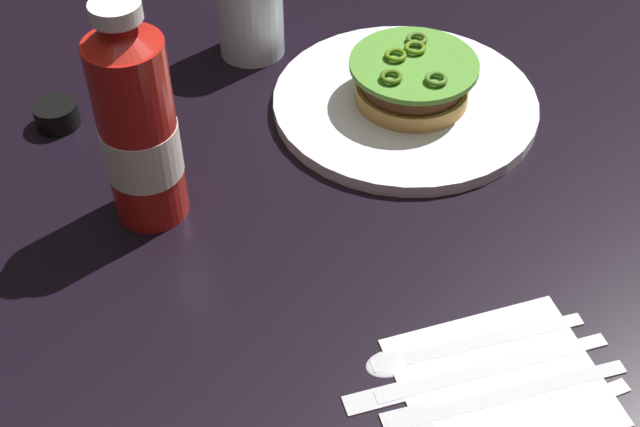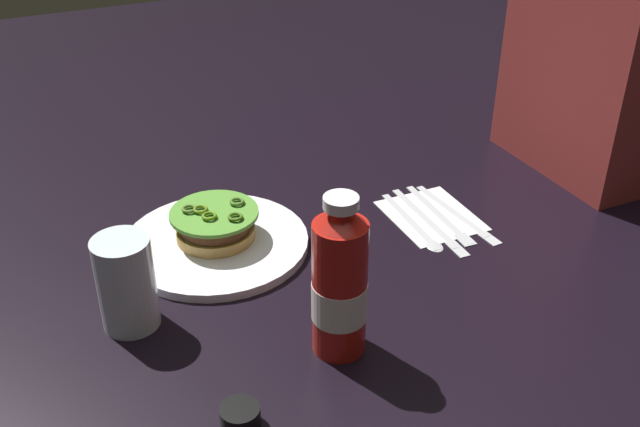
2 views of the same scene
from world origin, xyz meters
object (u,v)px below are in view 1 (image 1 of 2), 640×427
(ketchup_bottle, at_px, (138,128))
(fork_utensil, at_px, (486,398))
(water_glass, at_px, (249,1))
(dinner_plate, at_px, (405,103))
(spoon_utensil, at_px, (446,347))
(condiment_cup, at_px, (57,115))
(butter_knife, at_px, (462,373))
(burger_sandwich, at_px, (412,80))
(napkin, at_px, (501,381))

(ketchup_bottle, relative_size, fork_utensil, 1.09)
(water_glass, bearing_deg, fork_utensil, 94.96)
(dinner_plate, height_order, spoon_utensil, dinner_plate)
(water_glass, height_order, condiment_cup, water_glass)
(ketchup_bottle, distance_m, butter_knife, 0.34)
(dinner_plate, relative_size, fork_utensil, 1.40)
(burger_sandwich, bearing_deg, fork_utensil, 76.34)
(ketchup_bottle, xyz_separation_m, spoon_utensil, (-0.19, 0.24, -0.09))
(water_glass, relative_size, spoon_utensil, 0.69)
(burger_sandwich, bearing_deg, spoon_utensil, 72.49)
(dinner_plate, bearing_deg, ketchup_bottle, 13.69)
(spoon_utensil, bearing_deg, butter_knife, 92.91)
(water_glass, bearing_deg, condiment_cup, 16.82)
(butter_knife, bearing_deg, dinner_plate, -104.97)
(dinner_plate, xyz_separation_m, ketchup_bottle, (0.28, 0.07, 0.09))
(dinner_plate, relative_size, spoon_utensil, 1.51)
(burger_sandwich, xyz_separation_m, condiment_cup, (0.36, -0.09, -0.02))
(burger_sandwich, distance_m, butter_knife, 0.35)
(burger_sandwich, distance_m, napkin, 0.35)
(ketchup_bottle, distance_m, fork_utensil, 0.37)
(burger_sandwich, relative_size, butter_knife, 0.60)
(burger_sandwich, distance_m, condiment_cup, 0.37)
(napkin, bearing_deg, water_glass, -82.73)
(napkin, bearing_deg, burger_sandwich, -101.05)
(butter_knife, bearing_deg, napkin, 152.82)
(condiment_cup, distance_m, fork_utensil, 0.53)
(burger_sandwich, bearing_deg, condiment_cup, -14.13)
(ketchup_bottle, relative_size, butter_knife, 0.98)
(burger_sandwich, relative_size, fork_utensil, 0.67)
(condiment_cup, height_order, spoon_utensil, condiment_cup)
(napkin, bearing_deg, butter_knife, -27.18)
(napkin, bearing_deg, fork_utensil, 32.19)
(butter_knife, distance_m, fork_utensil, 0.03)
(dinner_plate, relative_size, ketchup_bottle, 1.29)
(burger_sandwich, relative_size, condiment_cup, 2.93)
(dinner_plate, height_order, condiment_cup, condiment_cup)
(butter_knife, bearing_deg, spoon_utensil, -87.09)
(ketchup_bottle, xyz_separation_m, butter_knife, (-0.20, 0.26, -0.09))
(dinner_plate, distance_m, water_glass, 0.21)
(ketchup_bottle, xyz_separation_m, napkin, (-0.22, 0.28, -0.10))
(burger_sandwich, bearing_deg, water_glass, -50.56)
(burger_sandwich, xyz_separation_m, butter_knife, (0.09, 0.33, -0.03))
(water_glass, xyz_separation_m, spoon_utensil, (-0.04, 0.46, -0.06))
(water_glass, bearing_deg, ketchup_bottle, 55.22)
(napkin, relative_size, spoon_utensil, 0.83)
(dinner_plate, bearing_deg, napkin, 79.88)
(dinner_plate, distance_m, napkin, 0.35)
(spoon_utensil, xyz_separation_m, butter_knife, (-0.00, 0.03, 0.00))
(burger_sandwich, distance_m, spoon_utensil, 0.32)
(ketchup_bottle, height_order, butter_knife, ketchup_bottle)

